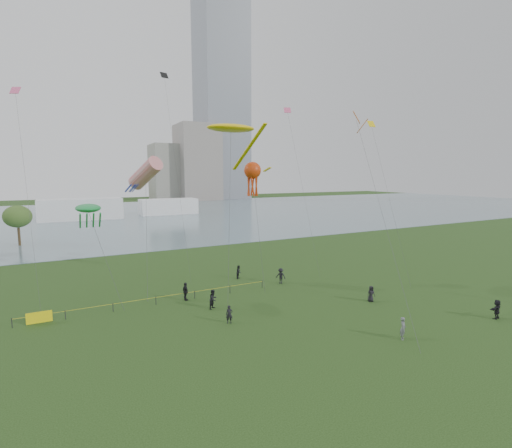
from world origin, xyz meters
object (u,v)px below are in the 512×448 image
fence (88,310)px  kite_flyer (403,328)px  kite_stingray (231,129)px  kite_octopus (252,171)px

fence → kite_flyer: (21.49, -16.80, 0.34)m
kite_flyer → kite_stingray: bearing=71.3°
kite_octopus → fence: bearing=-152.4°
fence → kite_octopus: 21.91m
kite_flyer → kite_octopus: bearing=63.0°
fence → kite_octopus: bearing=5.8°
fence → kite_stingray: bearing=5.4°
kite_stingray → kite_octopus: bearing=24.3°
fence → kite_stingray: 22.87m
kite_stingray → kite_octopus: kite_stingray is taller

